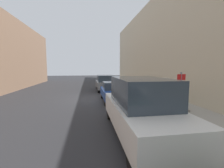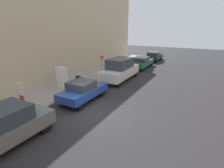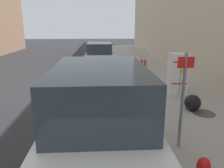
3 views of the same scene
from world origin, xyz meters
TOP-DOWN VIEW (x-y plane):
  - ground_plane at (0.00, 0.00)m, footprint 80.00×80.00m
  - sidewalk_slab at (-4.58, 0.00)m, footprint 3.63×44.00m
  - building_facade_near at (-7.21, 0.00)m, footprint 1.62×39.60m
  - discarded_refrigerator at (-4.71, 2.37)m, footprint 0.73×0.64m
  - manhole_cover at (-4.88, 4.60)m, footprint 0.70×0.70m
  - street_sign_post at (-3.32, 6.53)m, footprint 0.36×0.07m
  - fire_hydrant at (-3.14, 8.09)m, footprint 0.22×0.22m
  - trash_bag at (-4.59, 4.30)m, footprint 0.55×0.55m
  - pedestrian_walking_far at (-4.12, -1.85)m, footprint 0.47×0.22m
  - parked_hatchback_blue at (-1.47, 1.03)m, footprint 1.76×3.86m
  - parked_van_white at (-1.47, 6.93)m, footprint 2.02×5.18m
  - parked_sedan_green at (-1.47, 13.11)m, footprint 1.89×4.80m
  - parked_sedan_dark at (-1.47, 18.85)m, footprint 1.85×4.32m

SIDE VIEW (x-z plane):
  - ground_plane at x=0.00m, z-range 0.00..0.00m
  - sidewalk_slab at x=-4.58m, z-range 0.00..0.12m
  - manhole_cover at x=-4.88m, z-range 0.12..0.14m
  - trash_bag at x=-4.59m, z-range 0.12..0.67m
  - fire_hydrant at x=-3.14m, z-range 0.13..0.86m
  - parked_sedan_dark at x=-1.47m, z-range 0.03..1.42m
  - parked_sedan_green at x=-1.47m, z-range 0.04..1.44m
  - parked_hatchback_blue at x=-1.47m, z-range 0.02..1.48m
  - discarded_refrigerator at x=-4.71m, z-range 0.12..1.83m
  - pedestrian_walking_far at x=-4.12m, z-range 0.25..1.89m
  - parked_van_white at x=-1.47m, z-range 0.00..2.15m
  - street_sign_post at x=-3.32m, z-range 0.27..2.50m
  - building_facade_near at x=-7.21m, z-range 0.00..9.90m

